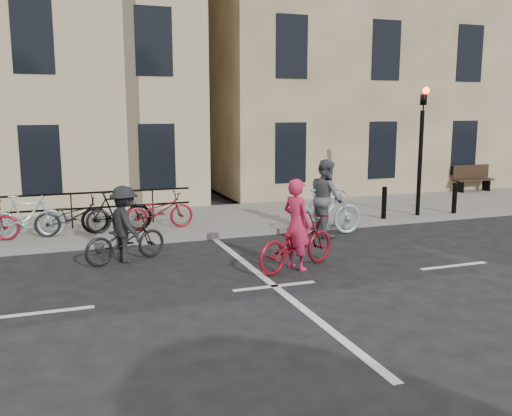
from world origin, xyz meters
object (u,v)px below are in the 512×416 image
object	(u,v)px
bench	(472,177)
cyclist_grey	(326,205)
traffic_light	(422,135)
cyclist_dark	(125,232)
cyclist_pink	(297,238)

from	to	relation	value
bench	cyclist_grey	world-z (taller)	cyclist_grey
bench	cyclist_grey	distance (m)	9.25
bench	cyclist_grey	xyz separation A→B (m)	(-8.21, -4.26, 0.12)
traffic_light	cyclist_grey	bearing A→B (deg)	-165.81
cyclist_grey	cyclist_dark	distance (m)	5.20
traffic_light	bench	size ratio (longest dim) A/B	2.44
traffic_light	cyclist_pink	distance (m)	6.60
cyclist_pink	traffic_light	bearing A→B (deg)	-80.42
traffic_light	cyclist_grey	world-z (taller)	traffic_light
traffic_light	bench	bearing A→B (deg)	35.25
bench	traffic_light	bearing A→B (deg)	-144.75
bench	cyclist_dark	distance (m)	14.27
cyclist_grey	cyclist_pink	bearing A→B (deg)	144.82
cyclist_pink	cyclist_dark	distance (m)	3.63
bench	cyclist_pink	bearing A→B (deg)	-146.17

